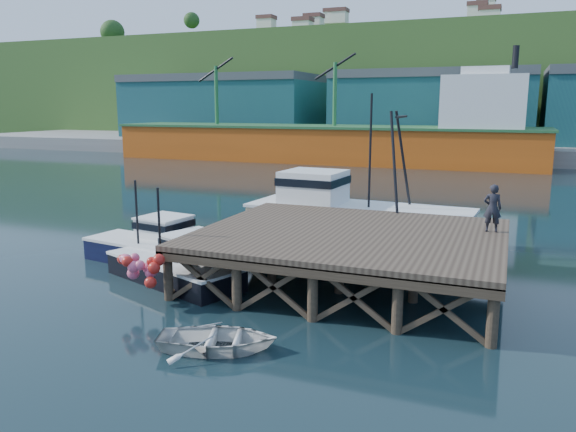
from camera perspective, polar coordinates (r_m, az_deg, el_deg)
The scene contains 12 objects.
ground at distance 25.51m, azimuth -5.74°, elevation -5.21°, with size 300.00×300.00×0.00m, color black.
wharf at distance 22.88m, azimuth 6.27°, elevation -2.10°, with size 12.00×10.00×2.62m.
far_quay at distance 92.59m, azimuth 14.73°, elevation 6.97°, with size 160.00×40.00×2.00m, color gray.
warehouse_left at distance 98.31m, azimuth -6.54°, elevation 10.69°, with size 32.00×16.00×9.00m, color #1A5654.
warehouse_mid at distance 87.43m, azimuth 14.49°, elevation 10.37°, with size 28.00×16.00×9.00m, color #1A5654.
cargo_ship at distance 72.55m, azimuth 5.88°, elevation 8.05°, with size 55.50×10.00×13.75m.
hillside at distance 122.27m, azimuth 16.78°, elevation 12.48°, with size 220.00×50.00×22.00m, color #2D511E.
boat_navy at distance 26.95m, azimuth -13.58°, elevation -2.85°, with size 6.53×3.88×3.92m.
boat_black at distance 23.79m, azimuth -10.96°, elevation -4.73°, with size 6.90×5.73×4.00m.
trawler at distance 29.68m, azimuth 6.71°, elevation 0.28°, with size 11.86×4.96×7.77m.
dinghy at distance 17.15m, azimuth -7.14°, elevation -12.27°, with size 2.53×3.54×0.73m, color silver.
dockworker at distance 24.07m, azimuth 20.05°, elevation 0.76°, with size 0.71×0.47×1.95m, color black.
Camera 1 is at (11.37, -21.68, 7.16)m, focal length 35.00 mm.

